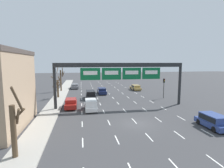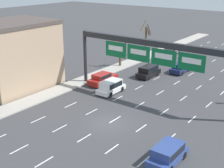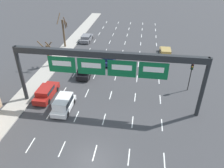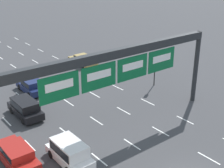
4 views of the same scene
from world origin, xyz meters
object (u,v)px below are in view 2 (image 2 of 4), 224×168
(suv_white, at_px, (111,86))
(tree_bare_third, at_px, (120,52))
(car_navy, at_px, (181,68))
(car_grey, at_px, (171,50))
(tree_bare_closest, at_px, (146,38))
(suv_black, at_px, (148,71))
(car_red, at_px, (102,78))
(suv_blue, at_px, (168,153))
(sign_gantry, at_px, (152,51))

(suv_white, xyz_separation_m, tree_bare_third, (-6.33, 10.93, 1.49))
(car_navy, height_order, car_grey, car_navy)
(tree_bare_closest, bearing_deg, suv_black, -57.18)
(car_red, height_order, car_grey, car_red)
(suv_blue, distance_m, tree_bare_third, 28.78)
(suv_white, height_order, tree_bare_third, tree_bare_third)
(suv_white, distance_m, tree_bare_third, 12.72)
(suv_blue, bearing_deg, suv_white, 143.35)
(sign_gantry, relative_size, suv_white, 5.18)
(sign_gantry, relative_size, suv_blue, 5.25)
(car_grey, bearing_deg, suv_blue, -63.81)
(tree_bare_closest, xyz_separation_m, tree_bare_third, (0.21, -8.75, -0.98))
(car_grey, distance_m, tree_bare_third, 13.34)
(sign_gantry, height_order, suv_blue, sign_gantry)
(sign_gantry, xyz_separation_m, suv_black, (-4.73, 7.58, -5.16))
(car_red, distance_m, tree_bare_closest, 18.01)
(suv_blue, bearing_deg, tree_bare_third, 133.35)
(suv_blue, bearing_deg, car_grey, 116.19)
(suv_white, height_order, suv_blue, suv_white)
(sign_gantry, relative_size, suv_black, 4.91)
(sign_gantry, height_order, suv_black, sign_gantry)
(tree_bare_closest, bearing_deg, suv_blue, -56.08)
(sign_gantry, height_order, tree_bare_third, sign_gantry)
(tree_bare_closest, bearing_deg, car_grey, 50.91)
(sign_gantry, bearing_deg, car_navy, 98.12)
(car_grey, xyz_separation_m, suv_blue, (16.60, -33.75, 0.16))
(sign_gantry, distance_m, car_navy, 13.75)
(suv_white, bearing_deg, car_grey, 97.67)
(car_red, xyz_separation_m, suv_black, (3.61, 6.66, 0.12))
(car_grey, bearing_deg, sign_gantry, -69.60)
(suv_blue, relative_size, tree_bare_third, 0.92)
(suv_white, distance_m, car_grey, 24.01)
(car_navy, relative_size, tree_bare_third, 0.99)
(suv_blue, relative_size, tree_bare_closest, 0.64)
(car_navy, bearing_deg, car_grey, 123.44)
(car_red, relative_size, tree_bare_closest, 0.76)
(suv_blue, bearing_deg, suv_black, 124.55)
(suv_black, relative_size, suv_blue, 1.07)
(sign_gantry, distance_m, car_red, 9.92)
(car_red, relative_size, suv_black, 1.10)
(suv_white, bearing_deg, tree_bare_closest, 108.40)
(suv_blue, bearing_deg, tree_bare_closest, 123.92)
(car_grey, bearing_deg, car_red, -89.90)
(suv_black, height_order, tree_bare_closest, tree_bare_closest)
(suv_white, relative_size, car_navy, 0.94)
(sign_gantry, distance_m, suv_blue, 14.85)
(tree_bare_third, bearing_deg, suv_white, -59.91)
(car_red, bearing_deg, suv_blue, -36.27)
(sign_gantry, bearing_deg, car_grey, 110.40)
(tree_bare_third, bearing_deg, suv_black, -17.13)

